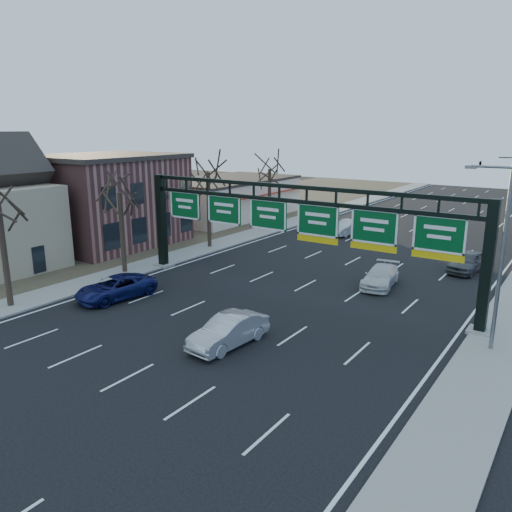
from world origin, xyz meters
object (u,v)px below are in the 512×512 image
Objects in this scene: car_blue_suv at (116,288)px; car_white_wagon at (380,276)px; sign_gantry at (294,225)px; car_silver_sedan at (229,331)px.

car_blue_suv is 1.10× the size of car_white_wagon.
car_silver_sedan is (1.45, -8.84, -3.86)m from sign_gantry.
car_silver_sedan is at bearing -0.41° from car_blue_suv.
sign_gantry is at bearing 47.60° from car_blue_suv.
sign_gantry is at bearing 104.23° from car_silver_sedan.
car_blue_suv is at bearing -144.61° from car_white_wagon.
sign_gantry is 5.27× the size of car_silver_sedan.
sign_gantry is at bearing -138.21° from car_white_wagon.
car_blue_suv is at bearing -140.57° from sign_gantry.
car_blue_suv is (-8.86, -7.28, -3.90)m from sign_gantry.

